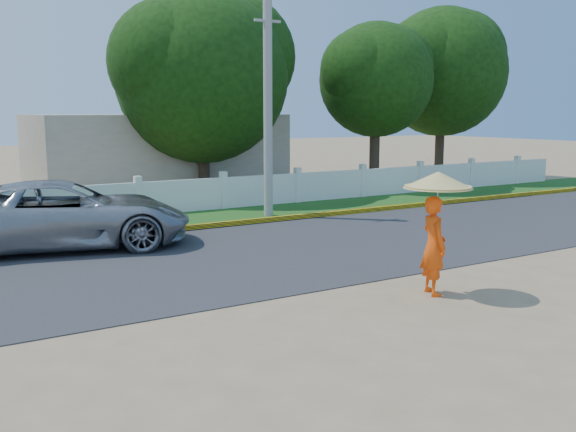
{
  "coord_description": "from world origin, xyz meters",
  "views": [
    {
      "loc": [
        -6.44,
        -8.59,
        3.32
      ],
      "look_at": [
        0.0,
        2.0,
        1.3
      ],
      "focal_mm": 40.0,
      "sensor_mm": 36.0,
      "label": 1
    }
  ],
  "objects": [
    {
      "name": "grass_verge",
      "position": [
        0.0,
        9.75,
        0.01
      ],
      "size": [
        60.0,
        3.5,
        0.03
      ],
      "primitive_type": "cube",
      "color": "#2D601E",
      "rests_on": "ground"
    },
    {
      "name": "fence",
      "position": [
        0.0,
        11.2,
        0.55
      ],
      "size": [
        40.0,
        0.1,
        1.1
      ],
      "primitive_type": "cube",
      "color": "silver",
      "rests_on": "ground"
    },
    {
      "name": "curb",
      "position": [
        0.0,
        8.05,
        0.08
      ],
      "size": [
        40.0,
        0.18,
        0.16
      ],
      "primitive_type": "cube",
      "color": "yellow",
      "rests_on": "ground"
    },
    {
      "name": "monk_with_parasol",
      "position": [
        1.79,
        -0.2,
        1.47
      ],
      "size": [
        1.24,
        1.24,
        2.26
      ],
      "color": "#FF4E0D",
      "rests_on": "ground"
    },
    {
      "name": "ground",
      "position": [
        0.0,
        0.0,
        0.0
      ],
      "size": [
        120.0,
        120.0,
        0.0
      ],
      "primitive_type": "plane",
      "color": "#9E8460",
      "rests_on": "ground"
    },
    {
      "name": "tree_row",
      "position": [
        3.48,
        14.35,
        4.87
      ],
      "size": [
        35.76,
        7.13,
        8.29
      ],
      "color": "#473828",
      "rests_on": "ground"
    },
    {
      "name": "road",
      "position": [
        0.0,
        4.5,
        0.01
      ],
      "size": [
        60.0,
        7.0,
        0.02
      ],
      "primitive_type": "cube",
      "color": "#38383A",
      "rests_on": "ground"
    },
    {
      "name": "building_near",
      "position": [
        3.0,
        18.0,
        1.6
      ],
      "size": [
        10.0,
        6.0,
        3.2
      ],
      "primitive_type": "cube",
      "color": "#B7AD99",
      "rests_on": "ground"
    },
    {
      "name": "vehicle",
      "position": [
        -3.08,
        7.46,
        0.84
      ],
      "size": [
        6.52,
        4.12,
        1.68
      ],
      "primitive_type": "imported",
      "rotation": [
        0.0,
        0.0,
        1.34
      ],
      "color": "#999BA0",
      "rests_on": "ground"
    },
    {
      "name": "utility_pole",
      "position": [
        3.54,
        9.03,
        3.43
      ],
      "size": [
        0.28,
        0.28,
        6.86
      ],
      "primitive_type": "cylinder",
      "color": "gray",
      "rests_on": "ground"
    }
  ]
}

